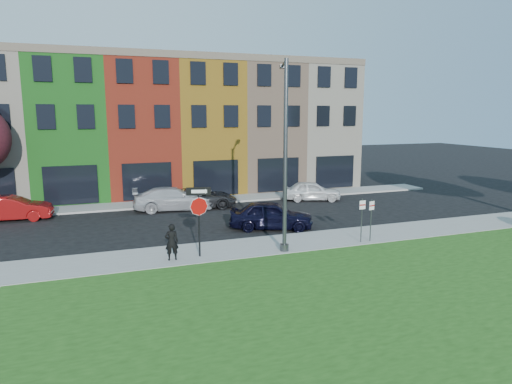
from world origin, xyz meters
name	(u,v)px	position (x,y,z in m)	size (l,w,h in m)	color
ground	(317,264)	(0.00, 0.00, 0.00)	(120.00, 120.00, 0.00)	black
sidewalk_near	(325,240)	(2.00, 3.00, 0.06)	(40.00, 3.00, 0.12)	gray
sidewalk_far	(179,202)	(-3.00, 15.00, 0.06)	(40.00, 2.40, 0.12)	gray
rowhouse_block	(169,128)	(-2.50, 21.18, 4.99)	(30.00, 10.12, 10.00)	beige
stop_sign	(199,208)	(-4.46, 2.38, 2.28)	(1.02, 0.32, 3.04)	black
man	(172,242)	(-5.67, 2.33, 0.91)	(0.58, 0.38, 1.57)	black
sedan_near	(271,215)	(0.39, 6.14, 0.77)	(4.87, 3.34, 1.54)	black
parked_car_red	(12,208)	(-13.18, 13.18, 0.72)	(4.49, 1.84, 1.45)	maroon
parked_car_silver	(173,199)	(-3.76, 12.86, 0.75)	(5.30, 2.51, 1.49)	#AAABAF
parked_car_dark	(201,198)	(-1.89, 13.03, 0.67)	(5.15, 3.14, 1.33)	black
parked_car_white	(312,191)	(6.18, 12.72, 0.70)	(4.44, 2.90, 1.41)	silver
street_lamp	(285,157)	(-0.62, 2.09, 4.36)	(1.09, 2.49, 8.42)	#424447
parking_sign_a	(362,215)	(3.33, 1.89, 1.45)	(0.32, 0.08, 2.13)	#424447
parking_sign_b	(371,215)	(3.85, 1.89, 1.41)	(0.32, 0.11, 2.05)	#424447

